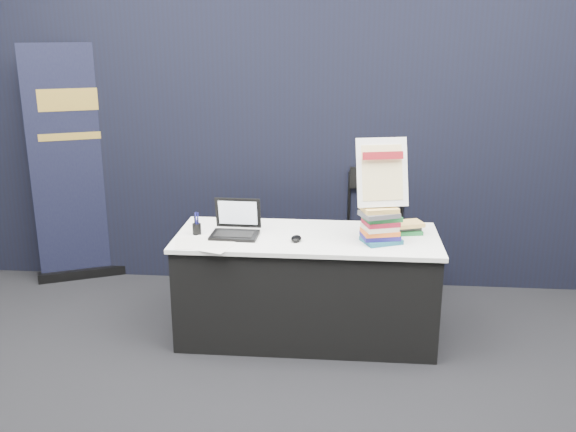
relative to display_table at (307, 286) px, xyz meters
The scene contains 15 objects.
floor 0.67m from the display_table, 90.00° to the right, with size 8.00×8.00×0.00m, color black.
wall_back 3.71m from the display_table, 90.00° to the left, with size 8.00×0.02×3.50m, color beige.
drape_partition 1.33m from the display_table, 90.00° to the left, with size 6.00×0.08×2.40m, color black.
display_table is the anchor object (origin of this frame).
laptop 0.66m from the display_table, behind, with size 0.32×0.26×0.24m.
mouse 0.42m from the display_table, 118.71° to the right, with size 0.07×0.11×0.04m, color black.
brochure_left 0.82m from the display_table, 162.52° to the right, with size 0.34×0.24×0.00m, color silver.
brochure_mid 0.78m from the display_table, 155.63° to the right, with size 0.29×0.21×0.00m, color silver.
brochure_right 0.68m from the display_table, 169.51° to the right, with size 0.32×0.23×0.00m, color white.
pen_cup 0.87m from the display_table, behind, with size 0.06×0.06×0.08m, color black.
book_stack_tall 0.70m from the display_table, 11.67° to the right, with size 0.27×0.24×0.24m.
book_stack_short 0.82m from the display_table, 10.43° to the left, with size 0.22×0.19×0.08m.
info_sign 0.97m from the display_table, ahead, with size 0.36×0.20×0.46m.
pullup_banner 2.25m from the display_table, 154.39° to the left, with size 0.81×0.44×2.00m.
stacking_chair 0.99m from the display_table, 58.25° to the left, with size 0.52×0.52×1.02m.
Camera 1 is at (0.24, -3.62, 2.14)m, focal length 40.00 mm.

